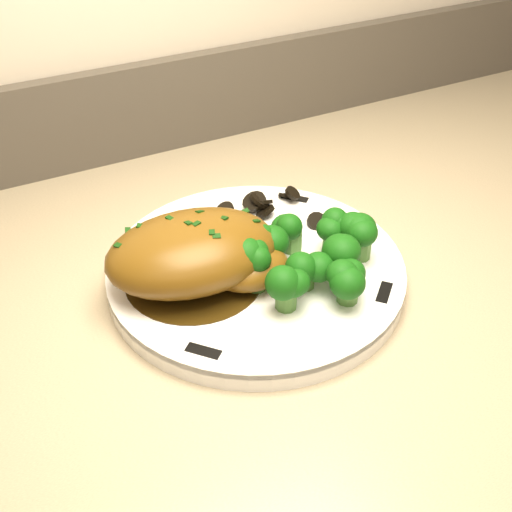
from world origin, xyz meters
name	(u,v)px	position (x,y,z in m)	size (l,w,h in m)	color
plate	(256,272)	(0.38, 1.68, 0.93)	(0.29, 0.29, 0.02)	white
rim_accent_0	(295,198)	(0.48, 1.77, 0.94)	(0.03, 0.01, 0.00)	black
rim_accent_1	(141,237)	(0.30, 1.78, 0.94)	(0.03, 0.01, 0.00)	black
rim_accent_2	(203,351)	(0.29, 1.60, 0.94)	(0.03, 0.01, 0.00)	black
rim_accent_3	(384,293)	(0.47, 1.59, 0.94)	(0.03, 0.01, 0.00)	black
gravy_pool	(194,278)	(0.32, 1.69, 0.94)	(0.13, 0.13, 0.00)	#302008
chicken_breast	(199,254)	(0.32, 1.69, 0.97)	(0.17, 0.13, 0.06)	brown
mushroom_pile	(267,221)	(0.42, 1.74, 0.95)	(0.10, 0.08, 0.03)	black
broccoli_florets	(311,254)	(0.42, 1.64, 0.97)	(0.14, 0.12, 0.05)	#4E8136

